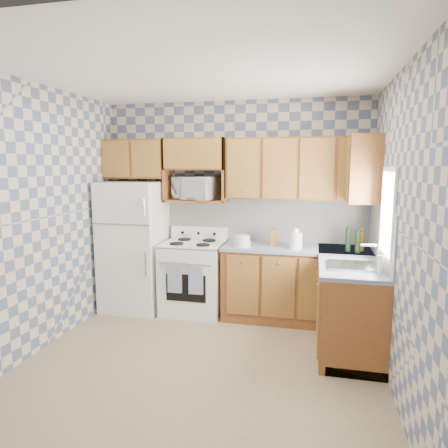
{
  "coord_description": "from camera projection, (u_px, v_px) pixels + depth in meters",
  "views": [
    {
      "loc": [
        1.02,
        -3.49,
        1.9
      ],
      "look_at": [
        0.05,
        0.75,
        1.25
      ],
      "focal_mm": 32.0,
      "sensor_mm": 36.0,
      "label": 1
    }
  ],
  "objects": [
    {
      "name": "bottle_1",
      "position": [
        358.0,
        242.0,
        4.45
      ],
      "size": [
        0.06,
        0.06,
        0.25
      ],
      "primitive_type": "cylinder",
      "color": "black",
      "rests_on": "countertop_back"
    },
    {
      "name": "cooktop",
      "position": [
        193.0,
        244.0,
        5.07
      ],
      "size": [
        0.76,
        0.65,
        0.02
      ],
      "primitive_type": "cube",
      "color": "silver",
      "rests_on": "stove_body"
    },
    {
      "name": "dish_towel_right",
      "position": [
        196.0,
        279.0,
        4.76
      ],
      "size": [
        0.18,
        0.02,
        0.37
      ],
      "primitive_type": "cube",
      "color": "navy",
      "rests_on": "stove_body"
    },
    {
      "name": "right_wall",
      "position": [
        398.0,
        232.0,
        3.3
      ],
      "size": [
        0.02,
        3.2,
        2.7
      ],
      "primitive_type": "cube",
      "color": "slate",
      "rests_on": "ground"
    },
    {
      "name": "base_cabinets_right",
      "position": [
        348.0,
        302.0,
        4.27
      ],
      "size": [
        0.6,
        1.6,
        0.88
      ],
      "primitive_type": "cube",
      "color": "brown",
      "rests_on": "floor"
    },
    {
      "name": "stove_body",
      "position": [
        194.0,
        278.0,
        5.14
      ],
      "size": [
        0.76,
        0.65,
        0.9
      ],
      "primitive_type": "cube",
      "color": "white",
      "rests_on": "floor"
    },
    {
      "name": "soap_bottle",
      "position": [
        381.0,
        265.0,
        3.6
      ],
      "size": [
        0.06,
        0.06,
        0.17
      ],
      "primitive_type": "cylinder",
      "color": "beige",
      "rests_on": "countertop_right"
    },
    {
      "name": "window",
      "position": [
        388.0,
        213.0,
        3.72
      ],
      "size": [
        0.02,
        0.66,
        0.86
      ],
      "primitive_type": "cube",
      "color": "silver",
      "rests_on": "right_wall"
    },
    {
      "name": "upper_cabinets_right",
      "position": [
        363.0,
        169.0,
        4.47
      ],
      "size": [
        0.33,
        0.7,
        0.74
      ],
      "primitive_type": "cube",
      "color": "brown",
      "rests_on": "right_wall"
    },
    {
      "name": "backsplash_back",
      "position": [
        265.0,
        219.0,
        5.14
      ],
      "size": [
        2.6,
        0.02,
        0.56
      ],
      "primitive_type": "cube",
      "color": "white",
      "rests_on": "back_wall"
    },
    {
      "name": "base_cabinets_back",
      "position": [
        296.0,
        285.0,
        4.88
      ],
      "size": [
        1.75,
        0.6,
        0.88
      ],
      "primitive_type": "cube",
      "color": "brown",
      "rests_on": "floor"
    },
    {
      "name": "bottle_0",
      "position": [
        348.0,
        239.0,
        4.53
      ],
      "size": [
        0.06,
        0.06,
        0.27
      ],
      "primitive_type": "cylinder",
      "color": "black",
      "rests_on": "countertop_back"
    },
    {
      "name": "electric_kettle",
      "position": [
        296.0,
        241.0,
        4.67
      ],
      "size": [
        0.15,
        0.15,
        0.19
      ],
      "primitive_type": "cylinder",
      "color": "white",
      "rests_on": "countertop_back"
    },
    {
      "name": "upper_cabinets_fridge",
      "position": [
        136.0,
        159.0,
        5.25
      ],
      "size": [
        0.82,
        0.33,
        0.5
      ],
      "primitive_type": "cube",
      "color": "brown",
      "rests_on": "back_wall"
    },
    {
      "name": "upper_cabinets_back",
      "position": [
        299.0,
        169.0,
        4.8
      ],
      "size": [
        1.75,
        0.33,
        0.74
      ],
      "primitive_type": "cube",
      "color": "brown",
      "rests_on": "back_wall"
    },
    {
      "name": "microwave",
      "position": [
        196.0,
        188.0,
        5.13
      ],
      "size": [
        0.62,
        0.51,
        0.3
      ],
      "primitive_type": "imported",
      "rotation": [
        0.0,
        0.0,
        -0.3
      ],
      "color": "white",
      "rests_on": "microwave_shelf"
    },
    {
      "name": "bottle_2",
      "position": [
        361.0,
        241.0,
        4.54
      ],
      "size": [
        0.06,
        0.06,
        0.24
      ],
      "primitive_type": "cylinder",
      "color": "brown",
      "rests_on": "countertop_back"
    },
    {
      "name": "knife_block",
      "position": [
        273.0,
        237.0,
        4.86
      ],
      "size": [
        0.1,
        0.1,
        0.2
      ],
      "primitive_type": "cube",
      "rotation": [
        0.0,
        0.0,
        0.14
      ],
      "color": "brown",
      "rests_on": "countertop_back"
    },
    {
      "name": "floor",
      "position": [
        202.0,
        362.0,
        3.87
      ],
      "size": [
        3.4,
        3.4,
        0.0
      ],
      "primitive_type": "plane",
      "color": "#7D664E",
      "rests_on": "ground"
    },
    {
      "name": "food_containers",
      "position": [
        242.0,
        241.0,
        4.81
      ],
      "size": [
        0.2,
        0.2,
        0.14
      ],
      "primitive_type": null,
      "color": "beige",
      "rests_on": "countertop_back"
    },
    {
      "name": "backsplash_right",
      "position": [
        381.0,
        233.0,
        4.09
      ],
      "size": [
        0.02,
        1.6,
        0.56
      ],
      "primitive_type": "cube",
      "color": "white",
      "rests_on": "right_wall"
    },
    {
      "name": "sink",
      "position": [
        353.0,
        266.0,
        3.86
      ],
      "size": [
        0.48,
        0.4,
        0.03
      ],
      "primitive_type": "cube",
      "color": "#B7B7BC",
      "rests_on": "countertop_right"
    },
    {
      "name": "backguard",
      "position": [
        199.0,
        233.0,
        5.32
      ],
      "size": [
        0.76,
        0.08,
        0.17
      ],
      "primitive_type": "cube",
      "color": "white",
      "rests_on": "cooktop"
    },
    {
      "name": "microwave_shelf",
      "position": [
        197.0,
        201.0,
        5.14
      ],
      "size": [
        0.8,
        0.33,
        0.03
      ],
      "primitive_type": "cube",
      "color": "brown",
      "rests_on": "back_wall"
    },
    {
      "name": "dish_towel_left",
      "position": [
        175.0,
        278.0,
        4.82
      ],
      "size": [
        0.18,
        0.02,
        0.37
      ],
      "primitive_type": "cube",
      "color": "navy",
      "rests_on": "stove_body"
    },
    {
      "name": "countertop_right",
      "position": [
        349.0,
        260.0,
        4.2
      ],
      "size": [
        0.63,
        1.6,
        0.04
      ],
      "primitive_type": "cube",
      "color": "slate",
      "rests_on": "base_cabinets_right"
    },
    {
      "name": "countertop_back",
      "position": [
        297.0,
        248.0,
        4.8
      ],
      "size": [
        1.77,
        0.63,
        0.04
      ],
      "primitive_type": "cube",
      "color": "slate",
      "rests_on": "base_cabinets_back"
    },
    {
      "name": "back_wall",
      "position": [
        235.0,
        207.0,
        5.21
      ],
      "size": [
        3.4,
        0.02,
        2.7
      ],
      "primitive_type": "cube",
      "color": "slate",
      "rests_on": "ground"
    },
    {
      "name": "refrigerator",
      "position": [
        134.0,
        246.0,
        5.23
      ],
      "size": [
        0.75,
        0.7,
        1.68
      ],
      "primitive_type": "cube",
      "color": "white",
      "rests_on": "floor"
    }
  ]
}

